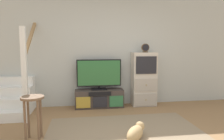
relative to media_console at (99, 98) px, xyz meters
The scene contains 9 objects.
back_wall 1.21m from the media_console, 41.71° to the left, with size 6.40×0.12×2.70m, color #B2B7B2.
area_rug 1.63m from the media_console, 79.33° to the right, with size 2.60×1.80×0.01m, color #847056.
media_console is the anchor object (origin of this frame).
television 0.59m from the media_console, 90.00° to the left, with size 1.05×0.22×0.72m.
side_cabinet 1.18m from the media_console, ahead, with size 0.58×0.38×1.30m.
desk_clock 1.64m from the media_console, ahead, with size 0.19×0.08×0.21m.
staircase 1.94m from the media_console, behind, with size 1.00×1.36×2.20m.
bar_stool_near 1.97m from the media_console, 125.74° to the right, with size 0.34×0.34×0.68m.
dog 1.85m from the media_console, 77.38° to the right, with size 0.42×0.48×0.23m.
Camera 1 is at (-0.69, -2.47, 1.40)m, focal length 32.14 mm.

